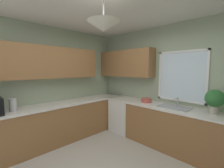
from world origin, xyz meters
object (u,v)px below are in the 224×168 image
(dishwasher, at_px, (124,115))
(potted_plant, at_px, (215,99))
(bowl, at_px, (146,100))
(sink_assembly, at_px, (174,107))
(kettle, at_px, (13,105))

(dishwasher, distance_m, potted_plant, 2.11)
(bowl, bearing_deg, dishwasher, -177.40)
(sink_assembly, distance_m, bowl, 0.66)
(dishwasher, height_order, kettle, kettle)
(dishwasher, xyz_separation_m, sink_assembly, (1.32, 0.04, 0.47))
(sink_assembly, bearing_deg, bowl, -179.44)
(potted_plant, bearing_deg, sink_assembly, -176.25)
(kettle, bearing_deg, dishwasher, 74.92)
(bowl, bearing_deg, kettle, -118.40)
(kettle, relative_size, sink_assembly, 0.39)
(dishwasher, xyz_separation_m, potted_plant, (1.98, 0.08, 0.72))
(dishwasher, xyz_separation_m, bowl, (0.66, 0.03, 0.51))
(potted_plant, bearing_deg, kettle, -136.92)
(dishwasher, bearing_deg, bowl, 2.60)
(dishwasher, relative_size, sink_assembly, 1.39)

